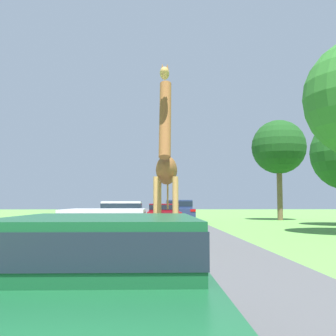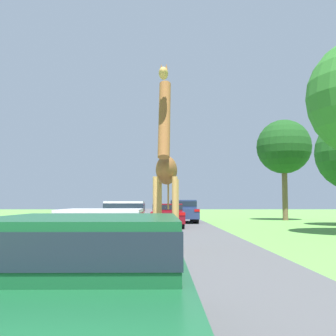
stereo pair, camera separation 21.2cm
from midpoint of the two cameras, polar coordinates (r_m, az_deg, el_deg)
road at (r=30.27m, az=-2.01°, el=-7.26°), size 7.57×120.00×0.00m
giraffe_near_road at (r=11.99m, az=0.27°, el=0.06°), size 0.81×2.95×5.00m
car_lead_maroon at (r=3.83m, az=-9.55°, el=-15.01°), size 1.76×4.64×1.26m
car_queue_right at (r=18.86m, az=-5.52°, el=-6.54°), size 1.86×4.55×1.42m
car_queue_left at (r=23.73m, az=0.16°, el=-6.29°), size 1.78×4.61×1.30m
car_far_ahead at (r=8.67m, az=-8.22°, el=-9.35°), size 1.75×4.09×1.25m
car_verge_right at (r=28.92m, az=2.27°, el=-5.77°), size 1.89×4.45×1.53m
tree_right_cluster at (r=33.85m, az=15.60°, el=2.74°), size 4.19×4.19×7.77m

